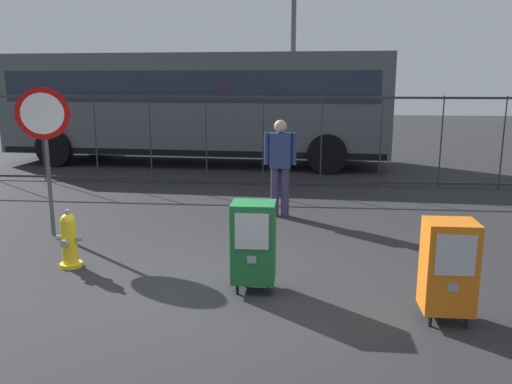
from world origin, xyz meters
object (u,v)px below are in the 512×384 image
at_px(newspaper_box_primary, 448,266).
at_px(street_light_near_left, 293,26).
at_px(fire_hydrant, 69,240).
at_px(newspaper_box_secondary, 254,242).
at_px(stop_sign, 44,131).
at_px(pedestrian, 280,162).
at_px(bus_near, 197,102).

distance_m(newspaper_box_primary, street_light_near_left, 10.21).
distance_m(fire_hydrant, newspaper_box_secondary, 2.46).
bearing_deg(street_light_near_left, stop_sign, -115.90).
height_order(pedestrian, street_light_near_left, street_light_near_left).
relative_size(pedestrian, street_light_near_left, 0.26).
bearing_deg(newspaper_box_secondary, newspaper_box_primary, -16.82).
bearing_deg(stop_sign, newspaper_box_primary, -24.90).
relative_size(fire_hydrant, stop_sign, 0.33).
bearing_deg(newspaper_box_secondary, pedestrian, 87.70).
height_order(fire_hydrant, pedestrian, pedestrian).
relative_size(fire_hydrant, newspaper_box_primary, 0.73).
xyz_separation_m(fire_hydrant, newspaper_box_primary, (4.35, -1.13, 0.22)).
distance_m(newspaper_box_primary, bus_near, 10.66).
xyz_separation_m(newspaper_box_primary, bus_near, (-4.43, 9.62, 1.14)).
bearing_deg(pedestrian, newspaper_box_secondary, -92.30).
bearing_deg(pedestrian, fire_hydrant, -132.22).
bearing_deg(newspaper_box_secondary, fire_hydrant, 167.41).
bearing_deg(street_light_near_left, fire_hydrant, -107.05).
xyz_separation_m(newspaper_box_primary, newspaper_box_secondary, (-1.96, 0.59, 0.00)).
bearing_deg(fire_hydrant, newspaper_box_secondary, -12.59).
distance_m(fire_hydrant, street_light_near_left, 9.43).
bearing_deg(street_light_near_left, bus_near, 178.44).
xyz_separation_m(stop_sign, street_light_near_left, (3.46, 7.12, 2.11)).
bearing_deg(pedestrian, stop_sign, -156.41).
bearing_deg(stop_sign, pedestrian, 23.59).
relative_size(bus_near, street_light_near_left, 1.68).
relative_size(fire_hydrant, pedestrian, 0.45).
bearing_deg(newspaper_box_primary, pedestrian, 114.97).
height_order(fire_hydrant, stop_sign, stop_sign).
relative_size(pedestrian, bus_near, 0.16).
bearing_deg(stop_sign, newspaper_box_secondary, -29.30).
bearing_deg(bus_near, stop_sign, -92.82).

